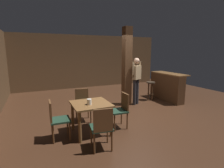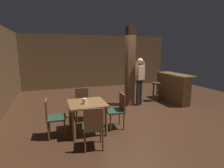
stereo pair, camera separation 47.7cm
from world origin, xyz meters
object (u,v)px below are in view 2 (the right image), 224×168
chair_west (52,116)px  bar_counter (172,88)px  chair_south (93,126)px  bar_stool_near (156,87)px  chair_north (82,102)px  napkin_cup (85,101)px  dining_table (87,108)px  standing_person (140,78)px  chair_east (118,109)px

chair_west → bar_counter: size_ratio=0.55×
chair_west → chair_south: size_ratio=1.00×
bar_counter → bar_stool_near: size_ratio=2.15×
chair_west → bar_stool_near: chair_west is taller
chair_north → napkin_cup: size_ratio=6.80×
dining_table → chair_north: size_ratio=0.99×
chair_south → standing_person: 3.31m
dining_table → bar_counter: bearing=22.7°
chair_west → chair_north: same height
dining_table → chair_west: size_ratio=0.99×
dining_table → bar_counter: (3.67, 1.54, -0.05)m
chair_east → bar_stool_near: 2.91m
bar_stool_near → standing_person: bearing=-163.4°
chair_west → dining_table: bearing=0.5°
dining_table → bar_stool_near: size_ratio=1.17×
chair_north → standing_person: (2.20, 0.68, 0.50)m
dining_table → standing_person: bearing=34.7°
napkin_cup → standing_person: standing_person is taller
chair_east → napkin_cup: size_ratio=6.80×
chair_west → chair_east: size_ratio=1.00×
chair_east → napkin_cup: chair_east is taller
dining_table → chair_north: 0.87m
napkin_cup → bar_stool_near: napkin_cup is taller
chair_west → bar_counter: (4.47, 1.54, 0.05)m
bar_counter → bar_stool_near: bearing=156.8°
chair_north → chair_west: bearing=-133.5°
chair_south → standing_person: (2.26, 2.37, 0.50)m
napkin_cup → standing_person: (2.29, 1.63, 0.19)m
dining_table → napkin_cup: size_ratio=6.70×
bar_counter → napkin_cup: bearing=-156.4°
chair_north → napkin_cup: bearing=-95.4°
standing_person → chair_north: bearing=-162.8°
chair_east → chair_north: (-0.77, 0.88, 0.00)m
chair_east → bar_counter: bar_counter is taller
chair_west → chair_north: bearing=46.5°
standing_person → bar_counter: (1.45, -0.00, -0.44)m
chair_north → napkin_cup: chair_north is taller
chair_south → napkin_cup: 0.80m
chair_west → bar_stool_near: size_ratio=1.19×
chair_west → bar_stool_near: bearing=24.9°
chair_west → bar_counter: bar_counter is taller
chair_east → napkin_cup: bearing=-175.0°
chair_west → napkin_cup: (0.73, -0.09, 0.30)m
chair_west → napkin_cup: bearing=-6.7°
chair_west → chair_north: 1.20m
dining_table → chair_south: chair_south is taller
dining_table → chair_north: (0.02, 0.86, -0.10)m
chair_east → bar_counter: 3.27m
bar_stool_near → bar_counter: bearing=-23.2°
chair_east → bar_stool_near: bearing=38.5°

